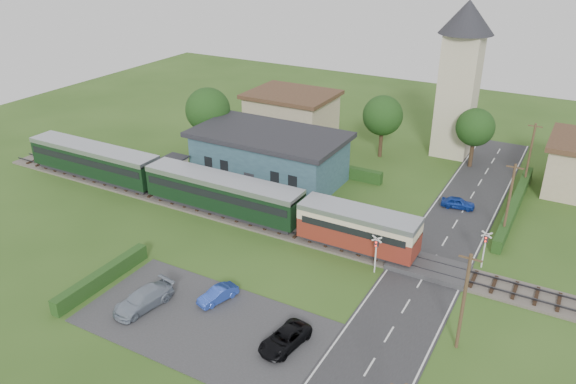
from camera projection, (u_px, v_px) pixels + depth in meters
The scene contains 30 objects.
ground at pixel (305, 249), 47.23m from camera, with size 120.00×120.00×0.00m, color #2D4C19.
railway_track at pixel (315, 238), 48.76m from camera, with size 76.00×3.20×0.49m.
road at pixel (421, 282), 42.82m from camera, with size 6.00×70.00×0.05m, color #28282B.
car_park at pixel (204, 323), 38.40m from camera, with size 17.00×9.00×0.08m, color #333335.
crossing_deck at pixel (428, 267), 44.32m from camera, with size 6.20×3.40×0.45m, color #333335.
platform at pixel (240, 198), 55.64m from camera, with size 30.00×3.00×0.45m, color gray.
equipment_hut at pixel (175, 168), 58.50m from camera, with size 2.30×2.30×2.55m.
station_building at pixel (269, 156), 59.15m from camera, with size 16.00×9.00×5.30m.
train at pixel (195, 186), 53.54m from camera, with size 43.20×2.90×3.40m.
church_tower at pixel (461, 68), 62.75m from camera, with size 6.00×6.00×17.60m.
house_west at pixel (292, 113), 72.36m from camera, with size 10.80×8.80×5.50m.
hedge_carpark at pixel (102, 278), 42.34m from camera, with size 0.80×9.00×1.20m, color #193814.
hedge_roadside at pixel (515, 205), 53.36m from camera, with size 0.80×18.00×1.20m, color #193814.
hedge_station at pixel (290, 160), 63.58m from camera, with size 22.00×0.80×1.30m, color #193814.
tree_a at pixel (208, 110), 64.77m from camera, with size 5.20×5.20×8.00m.
tree_b at pixel (383, 116), 64.11m from camera, with size 4.60×4.60×7.34m.
tree_c at pixel (475, 127), 61.45m from camera, with size 4.20×4.20×6.78m.
utility_pole_b at pixel (464, 301), 34.70m from camera, with size 1.40×0.22×7.00m.
utility_pole_c at pixel (509, 201), 47.33m from camera, with size 1.40×0.22×7.00m.
utility_pole_d at pixel (530, 155), 56.80m from camera, with size 1.40×0.22×7.00m.
crossing_signal_near at pixel (376, 249), 43.18m from camera, with size 0.84×0.28×3.28m.
crossing_signal_far at pixel (485, 244), 43.80m from camera, with size 0.84×0.28×3.28m.
streetlamp_west at pixel (225, 113), 71.39m from camera, with size 0.30×0.30×5.15m.
streetlamp_east at pixel (553, 148), 60.20m from camera, with size 0.30×0.30×5.15m.
car_on_road at pixel (458, 203), 53.84m from camera, with size 1.26×3.14×1.07m, color #123298.
car_park_blue at pixel (218, 295), 40.40m from camera, with size 1.09×3.12×1.03m, color #2542AA.
car_park_silver at pixel (143, 299), 39.66m from camera, with size 1.88×4.61×1.34m, color #8D99AA.
car_park_dark at pixel (285, 339), 36.01m from camera, with size 1.84×3.99×1.11m, color black.
pedestrian_near at pixel (306, 205), 51.57m from camera, with size 0.69×0.46×1.90m, color gray.
pedestrian_far at pixel (189, 177), 57.49m from camera, with size 0.86×0.67×1.76m, color gray.
Camera 1 is at (18.54, -36.15, 24.60)m, focal length 35.00 mm.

